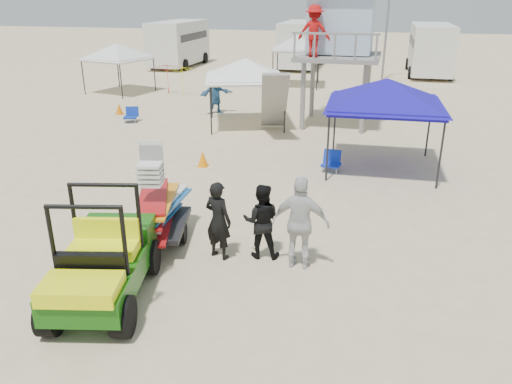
% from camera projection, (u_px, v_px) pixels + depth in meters
% --- Properties ---
extents(ground, '(140.00, 140.00, 0.00)m').
position_uv_depth(ground, '(184.00, 327.00, 8.29)').
color(ground, beige).
rests_on(ground, ground).
extents(utility_cart, '(1.86, 2.90, 2.04)m').
position_uv_depth(utility_cart, '(99.00, 254.00, 8.65)').
color(utility_cart, '#14540D').
rests_on(utility_cart, ground).
extents(surf_trailer, '(1.56, 2.36, 2.05)m').
position_uv_depth(surf_trailer, '(156.00, 208.00, 10.80)').
color(surf_trailer, black).
rests_on(surf_trailer, ground).
extents(man_left, '(0.71, 0.58, 1.68)m').
position_uv_depth(man_left, '(218.00, 220.00, 10.20)').
color(man_left, black).
rests_on(man_left, ground).
extents(man_mid, '(0.85, 0.70, 1.61)m').
position_uv_depth(man_mid, '(261.00, 221.00, 10.25)').
color(man_mid, black).
rests_on(man_mid, ground).
extents(man_right, '(1.14, 0.48, 1.93)m').
position_uv_depth(man_right, '(301.00, 223.00, 9.78)').
color(man_right, silver).
rests_on(man_right, ground).
extents(lifeguard_tower, '(3.32, 3.32, 5.18)m').
position_uv_depth(lifeguard_tower, '(338.00, 28.00, 19.79)').
color(lifeguard_tower, gray).
rests_on(lifeguard_tower, ground).
extents(canopy_blue, '(3.36, 3.36, 3.21)m').
position_uv_depth(canopy_blue, '(387.00, 83.00, 14.90)').
color(canopy_blue, black).
rests_on(canopy_blue, ground).
extents(canopy_white_a, '(3.82, 3.82, 3.15)m').
position_uv_depth(canopy_white_a, '(246.00, 62.00, 20.04)').
color(canopy_white_a, black).
rests_on(canopy_white_a, ground).
extents(canopy_white_b, '(3.50, 3.50, 3.04)m').
position_uv_depth(canopy_white_b, '(117.00, 46.00, 27.00)').
color(canopy_white_b, black).
rests_on(canopy_white_b, ground).
extents(canopy_white_c, '(2.92, 2.92, 3.34)m').
position_uv_depth(canopy_white_c, '(297.00, 37.00, 28.81)').
color(canopy_white_c, black).
rests_on(canopy_white_c, ground).
extents(umbrella_a, '(1.93, 1.96, 1.60)m').
position_uv_depth(umbrella_a, '(168.00, 79.00, 27.36)').
color(umbrella_a, red).
rests_on(umbrella_a, ground).
extents(umbrella_b, '(2.25, 2.27, 1.58)m').
position_uv_depth(umbrella_b, '(182.00, 81.00, 26.74)').
color(umbrella_b, '#FEFF16').
rests_on(umbrella_b, ground).
extents(cone_near, '(0.34, 0.34, 0.50)m').
position_uv_depth(cone_near, '(203.00, 159.00, 15.91)').
color(cone_near, orange).
rests_on(cone_near, ground).
extents(cone_far, '(0.34, 0.34, 0.50)m').
position_uv_depth(cone_far, '(119.00, 109.00, 22.79)').
color(cone_far, orange).
rests_on(cone_far, ground).
extents(beach_chair_a, '(0.67, 0.74, 0.64)m').
position_uv_depth(beach_chair_a, '(131.00, 115.00, 21.41)').
color(beach_chair_a, '#0E2D9A').
rests_on(beach_chair_a, ground).
extents(beach_chair_b, '(0.61, 0.65, 0.64)m').
position_uv_depth(beach_chair_b, '(332.00, 161.00, 15.50)').
color(beach_chair_b, '#102EB4').
rests_on(beach_chair_b, ground).
extents(rv_far_left, '(2.64, 6.80, 3.25)m').
position_uv_depth(rv_far_left, '(179.00, 41.00, 37.32)').
color(rv_far_left, silver).
rests_on(rv_far_left, ground).
extents(rv_mid_left, '(2.65, 6.50, 3.25)m').
position_uv_depth(rv_mid_left, '(301.00, 42.00, 36.71)').
color(rv_mid_left, silver).
rests_on(rv_mid_left, ground).
extents(rv_mid_right, '(2.64, 7.00, 3.25)m').
position_uv_depth(rv_mid_right, '(431.00, 47.00, 33.38)').
color(rv_mid_right, silver).
rests_on(rv_mid_right, ground).
extents(light_pole_left, '(0.14, 0.14, 8.00)m').
position_uv_depth(light_pole_left, '(388.00, 14.00, 30.52)').
color(light_pole_left, slate).
rests_on(light_pole_left, ground).
extents(distant_beachgoers, '(13.78, 3.14, 1.75)m').
position_uv_depth(distant_beachgoers, '(316.00, 102.00, 21.07)').
color(distant_beachgoers, '#B87034').
rests_on(distant_beachgoers, ground).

